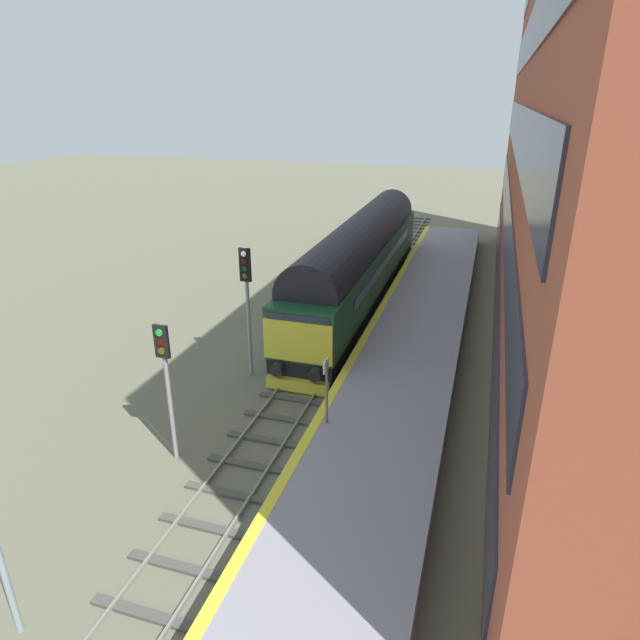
{
  "coord_description": "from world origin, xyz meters",
  "views": [
    {
      "loc": [
        6.1,
        -20.24,
        10.29
      ],
      "look_at": [
        0.2,
        -1.17,
        2.08
      ],
      "focal_mm": 30.63,
      "sensor_mm": 36.0,
      "label": 1
    }
  ],
  "objects_px": {
    "signal_post_mid": "(166,375)",
    "diesel_locomotive": "(360,258)",
    "platform_number_sign": "(326,382)",
    "signal_post_far": "(247,295)"
  },
  "relations": [
    {
      "from": "signal_post_mid",
      "to": "diesel_locomotive",
      "type": "bearing_deg",
      "value": 81.43
    },
    {
      "from": "diesel_locomotive",
      "to": "signal_post_mid",
      "type": "height_order",
      "value": "diesel_locomotive"
    },
    {
      "from": "signal_post_mid",
      "to": "platform_number_sign",
      "type": "height_order",
      "value": "signal_post_mid"
    },
    {
      "from": "diesel_locomotive",
      "to": "signal_post_mid",
      "type": "distance_m",
      "value": 14.98
    },
    {
      "from": "signal_post_far",
      "to": "platform_number_sign",
      "type": "bearing_deg",
      "value": -42.24
    },
    {
      "from": "platform_number_sign",
      "to": "signal_post_mid",
      "type": "bearing_deg",
      "value": -157.19
    },
    {
      "from": "signal_post_mid",
      "to": "platform_number_sign",
      "type": "relative_size",
      "value": 2.11
    },
    {
      "from": "diesel_locomotive",
      "to": "signal_post_mid",
      "type": "bearing_deg",
      "value": -98.57
    },
    {
      "from": "platform_number_sign",
      "to": "signal_post_far",
      "type": "bearing_deg",
      "value": 137.76
    },
    {
      "from": "signal_post_far",
      "to": "platform_number_sign",
      "type": "relative_size",
      "value": 2.47
    }
  ]
}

